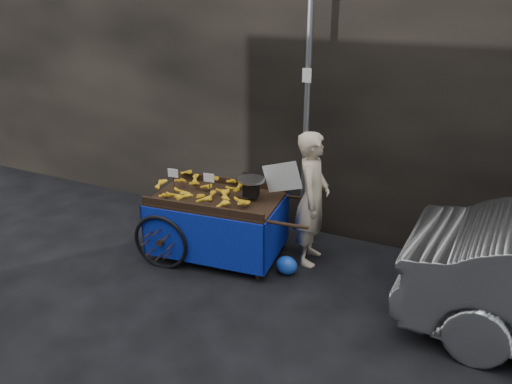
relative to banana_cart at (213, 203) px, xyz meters
The scene contains 6 objects.
ground 1.06m from the banana_cart, 28.04° to the right, with size 80.00×80.00×0.00m, color black.
building_wall 3.02m from the banana_cart, 65.61° to the left, with size 13.50×2.00×5.00m.
street_pole 1.82m from the banana_cart, 45.86° to the left, with size 0.12×0.10×4.00m.
banana_cart is the anchor object (origin of this frame).
vendor 1.32m from the banana_cart, 18.32° to the left, with size 0.91×0.72×1.81m.
plastic_bag 1.29m from the banana_cart, ahead, with size 0.28×0.22×0.25m, color blue.
Camera 1 is at (2.54, -4.95, 3.49)m, focal length 35.00 mm.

